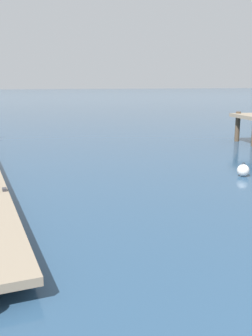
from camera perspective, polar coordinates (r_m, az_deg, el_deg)
mooring_buoy at (r=15.27m, az=16.71°, el=-0.32°), size 0.46×0.46×0.53m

